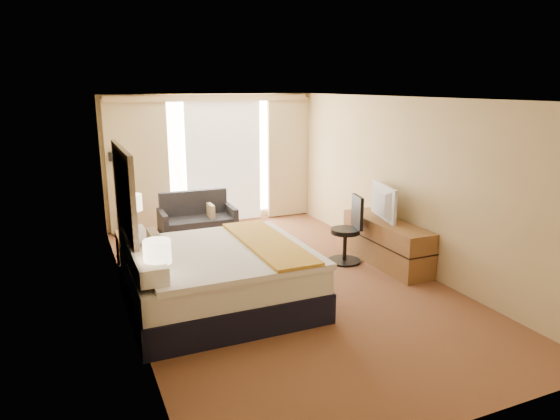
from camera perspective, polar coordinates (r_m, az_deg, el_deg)
name	(u,v)px	position (r m, az deg, el deg)	size (l,w,h in m)	color
floor	(280,281)	(7.32, 0.00, -8.09)	(4.20, 7.00, 0.02)	maroon
ceiling	(280,98)	(6.78, 0.00, 12.69)	(4.20, 7.00, 0.02)	white
wall_back	(211,160)	(10.19, -7.91, 5.70)	(4.20, 0.02, 2.60)	#DBBC86
wall_front	(462,282)	(4.11, 20.06, -7.74)	(4.20, 0.02, 2.60)	#DBBC86
wall_left	(123,208)	(6.42, -17.46, 0.23)	(0.02, 7.00, 2.60)	#DBBC86
wall_right	(404,182)	(7.99, 13.96, 3.11)	(0.02, 7.00, 2.60)	#DBBC86
headboard	(125,206)	(6.62, -17.30, 0.47)	(0.06, 1.85, 1.50)	black
nightstand_left	(163,316)	(5.80, -13.20, -11.75)	(0.45, 0.52, 0.55)	olive
nightstand_right	(133,250)	(8.11, -16.48, -4.40)	(0.45, 0.52, 0.55)	olive
media_dresser	(386,242)	(8.07, 12.03, -3.65)	(0.50, 1.80, 0.70)	olive
window	(223,158)	(10.23, -6.51, 5.88)	(2.30, 0.02, 2.30)	white
curtains	(212,155)	(10.07, -7.77, 6.22)	(4.12, 0.19, 2.56)	#CDB990
bed	(218,277)	(6.42, -7.07, -7.64)	(2.25, 2.05, 1.09)	black
loveseat	(197,223)	(9.35, -9.42, -1.51)	(1.38, 0.76, 0.85)	maroon
floor_lamp	(114,177)	(9.69, -18.43, 3.59)	(0.20, 0.20, 1.58)	black
desk_chair	(349,233)	(8.01, 7.85, -2.61)	(0.53, 0.53, 1.08)	black
lamp_left	(157,253)	(5.48, -13.85, -4.79)	(0.30, 0.30, 0.62)	black
lamp_right	(132,203)	(7.89, -16.52, 0.74)	(0.29, 0.29, 0.61)	black
tissue_box	(168,290)	(5.61, -12.71, -8.87)	(0.13, 0.13, 0.12)	#819AC7
telephone	(140,233)	(7.86, -15.66, -2.54)	(0.18, 0.14, 0.07)	black
television	(378,202)	(8.04, 11.13, 0.94)	(0.95, 0.12, 0.55)	black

